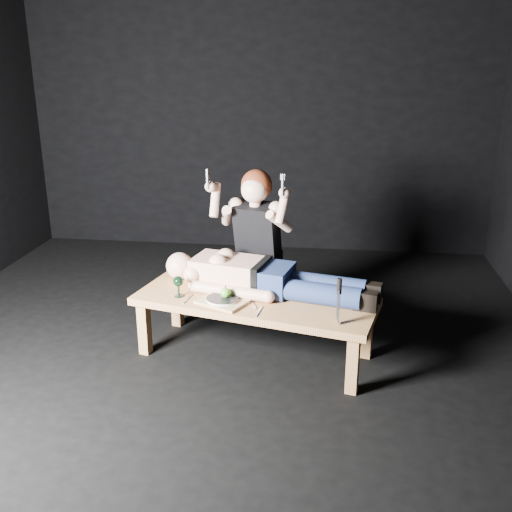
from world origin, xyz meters
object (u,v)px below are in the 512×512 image
at_px(table, 255,327).
at_px(goblet, 178,286).
at_px(kneeling_woman, 261,245).
at_px(serving_tray, 222,301).
at_px(carving_knife, 339,302).
at_px(lying_man, 269,275).

relative_size(table, goblet, 11.05).
height_order(kneeling_woman, serving_tray, kneeling_woman).
relative_size(table, kneeling_woman, 1.29).
distance_m(goblet, carving_knife, 1.17).
xyz_separation_m(kneeling_woman, carving_knife, (0.61, -0.93, -0.05)).
xyz_separation_m(kneeling_woman, serving_tray, (-0.19, -0.68, -0.20)).
height_order(table, serving_tray, serving_tray).
xyz_separation_m(lying_man, kneeling_woman, (-0.11, 0.44, 0.08)).
relative_size(table, serving_tray, 5.16).
distance_m(lying_man, kneeling_woman, 0.46).
bearing_deg(lying_man, table, -109.42).
distance_m(kneeling_woman, carving_knife, 1.11).
xyz_separation_m(lying_man, serving_tray, (-0.30, -0.24, -0.12)).
bearing_deg(table, serving_tray, -139.78).
distance_m(table, lying_man, 0.39).
bearing_deg(carving_knife, table, 161.76).
distance_m(lying_man, serving_tray, 0.41).
relative_size(serving_tray, carving_knife, 1.05).
distance_m(table, goblet, 0.62).
relative_size(kneeling_woman, goblet, 8.56).
relative_size(serving_tray, goblet, 2.14).
distance_m(serving_tray, goblet, 0.34).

